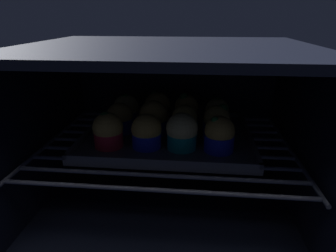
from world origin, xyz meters
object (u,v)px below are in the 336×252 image
(muffin_row0_col0, at_px, (108,131))
(muffin_row0_col2, at_px, (182,132))
(muffin_row0_col1, at_px, (147,132))
(muffin_row2_col3, at_px, (217,113))
(baking_tray, at_px, (168,136))
(muffin_row1_col3, at_px, (217,122))
(muffin_row2_col0, at_px, (126,110))
(muffin_row0_col3, at_px, (219,135))
(muffin_row2_col1, at_px, (157,109))
(muffin_row1_col2, at_px, (185,122))
(muffin_row2_col2, at_px, (186,110))
(muffin_row1_col0, at_px, (120,119))
(muffin_row1_col1, at_px, (153,118))

(muffin_row0_col0, xyz_separation_m, muffin_row0_col2, (0.15, 0.00, 0.00))
(muffin_row0_col1, xyz_separation_m, muffin_row2_col3, (0.15, 0.15, -0.00))
(baking_tray, height_order, muffin_row0_col2, muffin_row0_col2)
(muffin_row1_col3, relative_size, muffin_row2_col0, 1.02)
(muffin_row0_col3, relative_size, muffin_row2_col1, 0.93)
(muffin_row1_col2, relative_size, muffin_row2_col2, 0.89)
(muffin_row0_col1, xyz_separation_m, muffin_row2_col1, (0.00, 0.14, 0.01))
(baking_tray, height_order, muffin_row0_col3, muffin_row0_col3)
(muffin_row1_col3, height_order, muffin_row2_col0, muffin_row1_col3)
(muffin_row0_col2, bearing_deg, muffin_row0_col0, -178.17)
(muffin_row0_col3, bearing_deg, muffin_row0_col1, 178.79)
(muffin_row1_col3, bearing_deg, muffin_row2_col1, 152.09)
(muffin_row1_col3, height_order, muffin_row2_col1, muffin_row2_col1)
(muffin_row0_col0, xyz_separation_m, muffin_row1_col3, (0.23, 0.07, 0.00))
(baking_tray, height_order, muffin_row1_col0, muffin_row1_col0)
(muffin_row0_col0, relative_size, muffin_row1_col0, 1.07)
(muffin_row0_col0, distance_m, muffin_row2_col0, 0.15)
(baking_tray, bearing_deg, muffin_row0_col3, -34.12)
(muffin_row0_col3, height_order, muffin_row2_col0, same)
(muffin_row2_col2, distance_m, muffin_row2_col3, 0.08)
(baking_tray, distance_m, muffin_row0_col0, 0.15)
(muffin_row1_col0, bearing_deg, muffin_row0_col1, -45.04)
(muffin_row1_col0, bearing_deg, muffin_row0_col0, -92.81)
(muffin_row1_col0, bearing_deg, muffin_row1_col2, -1.77)
(muffin_row1_col0, relative_size, muffin_row1_col1, 0.90)
(muffin_row1_col1, distance_m, muffin_row1_col3, 0.14)
(muffin_row0_col1, bearing_deg, muffin_row1_col1, 87.50)
(muffin_row0_col3, distance_m, muffin_row1_col1, 0.16)
(muffin_row2_col0, bearing_deg, muffin_row0_col2, -44.17)
(baking_tray, xyz_separation_m, muffin_row0_col2, (0.04, -0.07, 0.04))
(muffin_row0_col2, distance_m, muffin_row1_col1, 0.10)
(muffin_row1_col3, height_order, muffin_row2_col2, muffin_row2_col2)
(muffin_row1_col0, distance_m, muffin_row2_col3, 0.24)
(baking_tray, distance_m, muffin_row2_col1, 0.09)
(muffin_row2_col1, bearing_deg, muffin_row0_col0, -118.84)
(muffin_row0_col0, relative_size, muffin_row0_col1, 1.06)
(muffin_row2_col0, distance_m, muffin_row2_col2, 0.15)
(muffin_row1_col2, xyz_separation_m, muffin_row2_col3, (0.08, 0.07, -0.00))
(muffin_row0_col2, relative_size, muffin_row2_col2, 0.95)
(muffin_row2_col3, bearing_deg, baking_tray, -147.45)
(muffin_row2_col3, bearing_deg, muffin_row1_col3, -93.31)
(muffin_row1_col0, height_order, muffin_row2_col0, muffin_row2_col0)
(muffin_row2_col1, distance_m, muffin_row2_col2, 0.07)
(muffin_row1_col0, relative_size, muffin_row2_col3, 1.00)
(muffin_row1_col2, xyz_separation_m, muffin_row2_col1, (-0.07, 0.07, 0.01))
(muffin_row0_col2, height_order, muffin_row1_col1, muffin_row1_col1)
(muffin_row0_col1, relative_size, muffin_row1_col2, 1.00)
(baking_tray, xyz_separation_m, muffin_row2_col2, (0.04, 0.08, 0.04))
(baking_tray, relative_size, muffin_row1_col1, 4.73)
(muffin_row1_col1, relative_size, muffin_row1_col2, 1.10)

